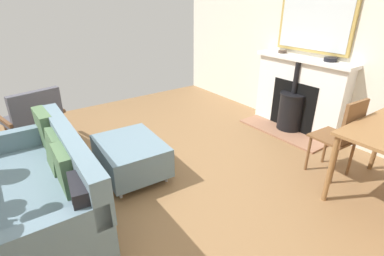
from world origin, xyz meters
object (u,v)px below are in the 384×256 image
object	(u,v)px
fireplace	(297,98)
dining_chair_near_fireplace	(342,133)
mantel_bowl_far	(330,59)
ottoman	(131,155)
sofa	(43,188)
mantel_bowl_near	(283,51)
armchair_accent	(34,116)

from	to	relation	value
fireplace	dining_chair_near_fireplace	bearing A→B (deg)	56.16
mantel_bowl_far	ottoman	bearing A→B (deg)	-14.19
sofa	dining_chair_near_fireplace	world-z (taller)	dining_chair_near_fireplace
fireplace	mantel_bowl_near	xyz separation A→B (m)	(-0.04, -0.39, 0.62)
mantel_bowl_far	ottoman	world-z (taller)	mantel_bowl_far
ottoman	dining_chair_near_fireplace	xyz separation A→B (m)	(-1.84, 1.36, 0.28)
mantel_bowl_near	sofa	xyz separation A→B (m)	(3.52, 0.35, -0.75)
fireplace	sofa	world-z (taller)	fireplace
ottoman	mantel_bowl_near	bearing A→B (deg)	-177.67
mantel_bowl_near	ottoman	distance (m)	2.73
sofa	dining_chair_near_fireplace	bearing A→B (deg)	158.01
mantel_bowl_near	ottoman	size ratio (longest dim) A/B	0.15
ottoman	mantel_bowl_far	bearing A→B (deg)	165.81
mantel_bowl_far	dining_chair_near_fireplace	bearing A→B (deg)	42.87
mantel_bowl_near	sofa	world-z (taller)	mantel_bowl_near
mantel_bowl_far	armchair_accent	xyz separation A→B (m)	(3.31, -1.95, -0.64)
armchair_accent	dining_chair_near_fireplace	world-z (taller)	dining_chair_near_fireplace
mantel_bowl_near	dining_chair_near_fireplace	bearing A→B (deg)	62.64
fireplace	mantel_bowl_near	size ratio (longest dim) A/B	11.58
fireplace	mantel_bowl_near	bearing A→B (deg)	-95.37
armchair_accent	sofa	bearing A→B (deg)	82.26
mantel_bowl_near	sofa	bearing A→B (deg)	5.65
fireplace	dining_chair_near_fireplace	world-z (taller)	fireplace
ottoman	dining_chair_near_fireplace	bearing A→B (deg)	143.47
mantel_bowl_far	ottoman	distance (m)	2.81
ottoman	dining_chair_near_fireplace	world-z (taller)	dining_chair_near_fireplace
mantel_bowl_near	sofa	size ratio (longest dim) A/B	0.07
dining_chair_near_fireplace	armchair_accent	bearing A→B (deg)	-46.09
fireplace	dining_chair_near_fireplace	size ratio (longest dim) A/B	1.61
mantel_bowl_far	dining_chair_near_fireplace	world-z (taller)	mantel_bowl_far
mantel_bowl_far	ottoman	size ratio (longest dim) A/B	0.19
fireplace	mantel_bowl_near	world-z (taller)	mantel_bowl_near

